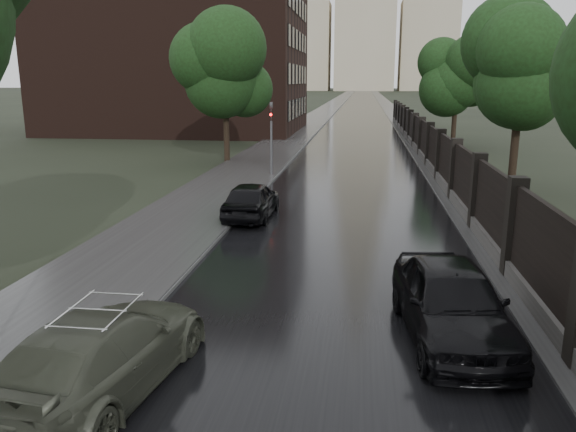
# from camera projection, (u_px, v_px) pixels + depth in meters

# --- Properties ---
(road) EXTENTS (8.00, 420.00, 0.02)m
(road) POSITION_uv_depth(u_px,v_px,m) (363.00, 96.00, 189.07)
(road) COLOR black
(road) RESTS_ON ground
(sidewalk_left) EXTENTS (4.00, 420.00, 0.16)m
(sidewalk_left) POSITION_uv_depth(u_px,v_px,m) (345.00, 96.00, 189.82)
(sidewalk_left) COLOR #2D2D2D
(sidewalk_left) RESTS_ON ground
(verge_right) EXTENTS (3.00, 420.00, 0.08)m
(verge_right) POSITION_uv_depth(u_px,v_px,m) (379.00, 96.00, 188.35)
(verge_right) COLOR #2D2D2D
(verge_right) RESTS_ON ground
(fence_right) EXTENTS (0.45, 75.72, 2.70)m
(fence_right) POSITION_uv_depth(u_px,v_px,m) (426.00, 146.00, 36.02)
(fence_right) COLOR #383533
(fence_right) RESTS_ON ground
(tree_left_far) EXTENTS (4.25, 4.25, 7.39)m
(tree_left_far) POSITION_uv_depth(u_px,v_px,m) (225.00, 78.00, 34.70)
(tree_left_far) COLOR black
(tree_left_far) RESTS_ON ground
(tree_right_b) EXTENTS (4.08, 4.08, 7.01)m
(tree_right_b) POSITION_uv_depth(u_px,v_px,m) (520.00, 84.00, 25.07)
(tree_right_b) COLOR black
(tree_right_b) RESTS_ON ground
(tree_right_c) EXTENTS (4.08, 4.08, 7.01)m
(tree_right_c) POSITION_uv_depth(u_px,v_px,m) (457.00, 83.00, 42.42)
(tree_right_c) COLOR black
(tree_right_c) RESTS_ON ground
(traffic_light) EXTENTS (0.16, 0.32, 4.00)m
(traffic_light) POSITION_uv_depth(u_px,v_px,m) (271.00, 133.00, 30.07)
(traffic_light) COLOR #59595E
(traffic_light) RESTS_ON ground
(brick_building) EXTENTS (24.00, 18.00, 20.00)m
(brick_building) POSITION_uv_depth(u_px,v_px,m) (179.00, 30.00, 56.07)
(brick_building) COLOR black
(brick_building) RESTS_ON ground
(stalinist_tower) EXTENTS (92.00, 30.00, 159.00)m
(stalinist_tower) POSITION_uv_depth(u_px,v_px,m) (366.00, 14.00, 286.04)
(stalinist_tower) COLOR tan
(stalinist_tower) RESTS_ON ground
(volga_sedan) EXTENTS (2.62, 5.19, 1.44)m
(volga_sedan) POSITION_uv_depth(u_px,v_px,m) (101.00, 353.00, 9.27)
(volga_sedan) COLOR #3F4335
(volga_sedan) RESTS_ON ground
(hatchback_left) EXTENTS (1.73, 4.18, 1.42)m
(hatchback_left) POSITION_uv_depth(u_px,v_px,m) (251.00, 200.00, 21.29)
(hatchback_left) COLOR black
(hatchback_left) RESTS_ON ground
(car_right_near) EXTENTS (2.38, 4.87, 1.60)m
(car_right_near) POSITION_uv_depth(u_px,v_px,m) (451.00, 301.00, 11.23)
(car_right_near) COLOR black
(car_right_near) RESTS_ON ground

